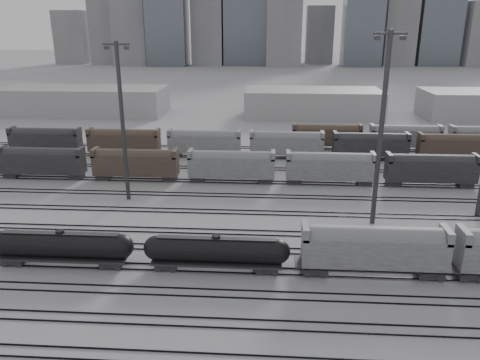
# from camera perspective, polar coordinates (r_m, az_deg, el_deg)

# --- Properties ---
(ground) EXTENTS (900.00, 900.00, 0.00)m
(ground) POSITION_cam_1_polar(r_m,az_deg,el_deg) (52.93, 5.97, -11.62)
(ground) COLOR #B1B2B6
(ground) RESTS_ON ground
(tracks) EXTENTS (220.00, 71.50, 0.16)m
(tracks) POSITION_cam_1_polar(r_m,az_deg,el_deg) (68.60, 5.49, -4.21)
(tracks) COLOR black
(tracks) RESTS_ON ground
(tank_car_a) EXTENTS (16.72, 2.79, 4.13)m
(tank_car_a) POSITION_cam_1_polar(r_m,az_deg,el_deg) (57.63, -20.90, -7.51)
(tank_car_a) COLOR black
(tank_car_a) RESTS_ON ground
(tank_car_b) EXTENTS (16.47, 2.75, 4.07)m
(tank_car_b) POSITION_cam_1_polar(r_m,az_deg,el_deg) (52.94, -2.90, -8.62)
(tank_car_b) COLOR black
(tank_car_b) RESTS_ON ground
(hopper_car_a) EXTENTS (15.71, 3.12, 5.62)m
(hopper_car_a) POSITION_cam_1_polar(r_m,az_deg,el_deg) (53.38, 16.02, -7.80)
(hopper_car_a) COLOR black
(hopper_car_a) RESTS_ON ground
(light_mast_b) EXTENTS (3.87, 0.62, 24.16)m
(light_mast_b) POSITION_cam_1_polar(r_m,az_deg,el_deg) (73.08, -14.16, 7.18)
(light_mast_b) COLOR #353537
(light_mast_b) RESTS_ON ground
(light_mast_c) EXTENTS (4.14, 0.66, 25.85)m
(light_mast_c) POSITION_cam_1_polar(r_m,az_deg,el_deg) (64.23, 16.87, 6.25)
(light_mast_c) COLOR #353537
(light_mast_c) RESTS_ON ground
(bg_string_near) EXTENTS (151.00, 3.00, 5.60)m
(bg_string_near) POSITION_cam_1_polar(r_m,az_deg,el_deg) (81.95, 10.90, 1.38)
(bg_string_near) COLOR gray
(bg_string_near) RESTS_ON ground
(bg_string_mid) EXTENTS (151.00, 3.00, 5.60)m
(bg_string_mid) POSITION_cam_1_polar(r_m,az_deg,el_deg) (98.83, 15.61, 3.97)
(bg_string_mid) COLOR black
(bg_string_mid) RESTS_ON ground
(bg_string_far) EXTENTS (66.00, 3.00, 5.60)m
(bg_string_far) POSITION_cam_1_polar(r_m,az_deg,el_deg) (111.14, 23.70, 4.65)
(bg_string_far) COLOR #4F3C32
(bg_string_far) RESTS_ON ground
(warehouse_left) EXTENTS (50.00, 18.00, 8.00)m
(warehouse_left) POSITION_cam_1_polar(r_m,az_deg,el_deg) (153.76, -18.51, 9.18)
(warehouse_left) COLOR #A2A2A4
(warehouse_left) RESTS_ON ground
(warehouse_mid) EXTENTS (40.00, 18.00, 8.00)m
(warehouse_mid) POSITION_cam_1_polar(r_m,az_deg,el_deg) (143.09, 8.82, 9.27)
(warehouse_mid) COLOR #A2A2A4
(warehouse_mid) RESTS_ON ground
(skyline) EXTENTS (316.00, 22.40, 95.00)m
(skyline) POSITION_cam_1_polar(r_m,az_deg,el_deg) (326.14, 6.50, 19.87)
(skyline) COLOR gray
(skyline) RESTS_ON ground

